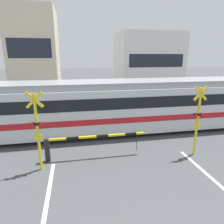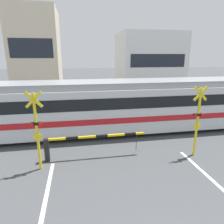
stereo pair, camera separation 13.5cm
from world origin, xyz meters
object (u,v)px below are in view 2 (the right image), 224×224
Objects in this scene: commuter_train at (160,103)px; crossing_barrier_near at (76,142)px; crossing_signal_left at (37,128)px; pedestrian at (87,102)px; crossing_barrier_far at (127,106)px; crossing_signal_right at (198,118)px.

commuter_train is 4.49× the size of crossing_barrier_near.
crossing_barrier_near is 1.94m from crossing_signal_left.
pedestrian is (-4.43, 4.89, -0.82)m from commuter_train.
crossing_barrier_far is 2.98× the size of pedestrian.
crossing_signal_left reaches higher than crossing_barrier_far.
crossing_signal_right is (0.19, -3.81, 0.14)m from commuter_train.
crossing_barrier_near is at bearing -149.43° from commuter_train.
commuter_train reaches higher than pedestrian.
crossing_barrier_near is at bearing -122.46° from crossing_barrier_far.
pedestrian is at bearing 132.19° from commuter_train.
commuter_train is 4.49× the size of crossing_barrier_far.
pedestrian is at bearing 151.42° from crossing_barrier_far.
crossing_signal_right reaches higher than crossing_barrier_near.
pedestrian is at bearing 83.32° from crossing_barrier_near.
crossing_barrier_near is 1.39× the size of crossing_signal_left.
crossing_signal_left is at bearing -151.04° from commuter_train.
pedestrian reaches higher than crossing_barrier_far.
crossing_signal_right is at bearing -62.03° from pedestrian.
crossing_signal_right reaches higher than pedestrian.
crossing_barrier_near is 1.39× the size of crossing_signal_right.
crossing_barrier_far is at bearing 57.54° from crossing_barrier_near.
commuter_train is 3.82m from crossing_signal_right.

